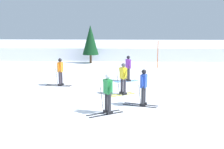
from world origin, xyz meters
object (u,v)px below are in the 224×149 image
object	(u,v)px
skier_blue	(143,86)
skier_green	(108,92)
conifer_far_left	(90,40)
trail_marker_pole	(158,55)
skier_purple	(128,68)
skier_orange	(60,71)
skier_yellow	(123,78)

from	to	relation	value
skier_blue	skier_green	world-z (taller)	same
skier_green	conifer_far_left	xyz separation A→B (m)	(-2.59, 15.69, 1.36)
trail_marker_pole	skier_green	bearing A→B (deg)	-105.83
skier_blue	skier_purple	size ratio (longest dim) A/B	1.00
skier_blue	skier_green	size ratio (longest dim) A/B	1.00
skier_purple	conifer_far_left	bearing A→B (deg)	112.02
skier_orange	trail_marker_pole	xyz separation A→B (m)	(6.87, 7.51, 0.26)
skier_orange	trail_marker_pole	size ratio (longest dim) A/B	0.73
skier_blue	skier_yellow	bearing A→B (deg)	114.36
skier_orange	conifer_far_left	bearing A→B (deg)	86.47
skier_yellow	skier_orange	xyz separation A→B (m)	(-3.87, 2.03, 0.00)
skier_blue	trail_marker_pole	xyz separation A→B (m)	(2.06, 11.61, 0.26)
skier_green	trail_marker_pole	size ratio (longest dim) A/B	0.73
skier_purple	trail_marker_pole	distance (m)	6.49
skier_green	skier_purple	distance (m)	6.98
skier_yellow	conifer_far_left	bearing A→B (deg)	104.59
skier_yellow	skier_orange	bearing A→B (deg)	152.31
skier_orange	conifer_far_left	world-z (taller)	conifer_far_left
skier_yellow	skier_purple	xyz separation A→B (m)	(0.32, 3.63, -0.00)
trail_marker_pole	conifer_far_left	size ratio (longest dim) A/B	0.63
skier_orange	trail_marker_pole	bearing A→B (deg)	47.55
skier_yellow	conifer_far_left	distance (m)	12.89
skier_yellow	skier_green	size ratio (longest dim) A/B	1.00
skier_orange	conifer_far_left	xyz separation A→B (m)	(0.64, 10.38, 1.36)
skier_blue	skier_purple	bearing A→B (deg)	96.19
skier_purple	conifer_far_left	xyz separation A→B (m)	(-3.55, 8.78, 1.36)
skier_blue	skier_purple	distance (m)	5.74
conifer_far_left	skier_yellow	bearing A→B (deg)	-75.41
skier_orange	conifer_far_left	size ratio (longest dim) A/B	0.46
skier_yellow	skier_purple	world-z (taller)	same
skier_yellow	conifer_far_left	xyz separation A→B (m)	(-3.23, 12.41, 1.36)
skier_orange	conifer_far_left	distance (m)	10.48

